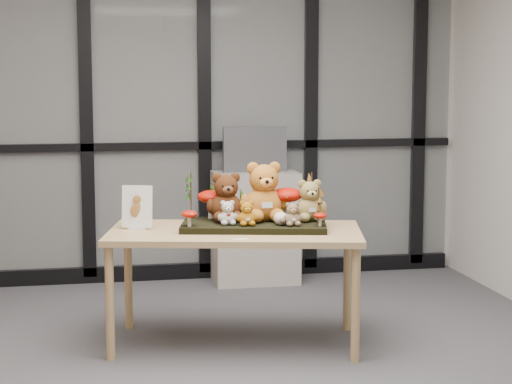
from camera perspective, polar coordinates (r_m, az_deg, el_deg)
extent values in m
plane|color=beige|center=(7.17, -6.81, 5.62)|extent=(5.00, 0.00, 5.00)
plane|color=beige|center=(2.23, 2.84, 1.04)|extent=(5.00, 0.00, 5.00)
cube|color=#2D383F|center=(7.14, -6.80, 5.61)|extent=(4.90, 0.02, 2.70)
cube|color=black|center=(7.31, -6.63, -4.94)|extent=(4.90, 0.06, 0.12)
cube|color=black|center=(7.16, -6.75, 2.81)|extent=(4.90, 0.06, 0.06)
cube|color=black|center=(7.12, -10.43, 5.53)|extent=(0.10, 0.06, 2.70)
cube|color=black|center=(7.19, -3.20, 5.67)|extent=(0.10, 0.06, 2.70)
cube|color=black|center=(7.35, 3.41, 5.71)|extent=(0.10, 0.06, 2.70)
cube|color=black|center=(7.63, 10.00, 5.68)|extent=(0.10, 0.06, 2.70)
cube|color=tan|center=(5.49, -1.31, -2.55)|extent=(1.61, 1.05, 0.04)
cylinder|color=tan|center=(5.33, -8.99, -6.79)|extent=(0.05, 0.05, 0.66)
cylinder|color=tan|center=(5.95, -7.87, -5.25)|extent=(0.05, 0.05, 0.66)
cylinder|color=tan|center=(5.26, 6.15, -6.94)|extent=(0.05, 0.05, 0.66)
cylinder|color=tan|center=(5.89, 5.64, -5.35)|extent=(0.05, 0.05, 0.66)
cube|color=black|center=(5.53, -0.13, -2.08)|extent=(0.93, 0.60, 0.04)
cube|color=silver|center=(5.56, -7.31, -2.23)|extent=(0.11, 0.09, 0.01)
cube|color=white|center=(5.54, -7.33, -0.89)|extent=(0.18, 0.09, 0.25)
ellipsoid|color=brown|center=(5.54, -7.32, -1.14)|extent=(0.08, 0.01, 0.09)
ellipsoid|color=brown|center=(5.53, -7.33, -0.47)|extent=(0.05, 0.01, 0.05)
cube|color=white|center=(5.19, -0.96, -2.92)|extent=(0.08, 0.03, 0.00)
cube|color=#A69C94|center=(7.13, -0.04, -2.20)|extent=(0.64, 0.38, 0.86)
cube|color=#4C4F54|center=(7.07, -0.07, 2.64)|extent=(0.49, 0.05, 0.35)
cube|color=black|center=(7.04, -0.04, 2.63)|extent=(0.43, 0.00, 0.28)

